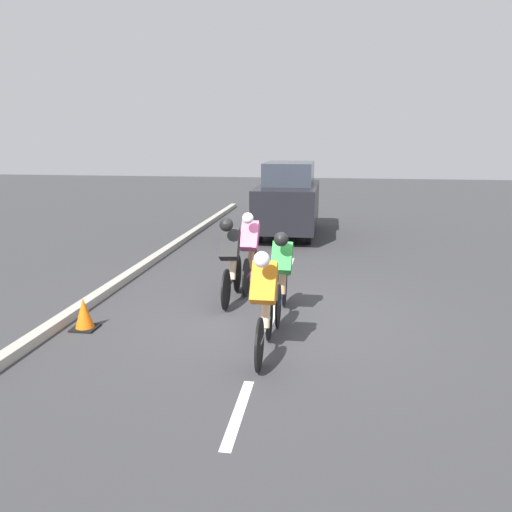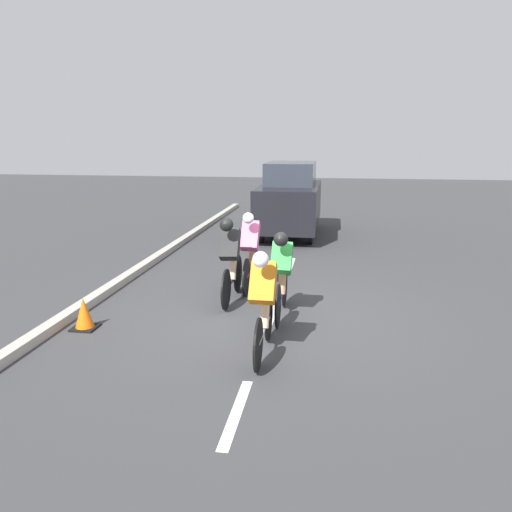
% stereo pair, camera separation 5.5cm
% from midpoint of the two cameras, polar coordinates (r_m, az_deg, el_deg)
% --- Properties ---
extents(ground_plane, '(60.00, 60.00, 0.00)m').
position_cam_midpoint_polar(ground_plane, '(8.16, 1.58, -7.02)').
color(ground_plane, '#38383A').
extents(lane_stripe_near, '(0.12, 1.40, 0.01)m').
position_cam_midpoint_polar(lane_stripe_near, '(5.53, -2.32, -17.42)').
color(lane_stripe_near, white).
rests_on(lane_stripe_near, ground).
extents(lane_stripe_mid, '(0.12, 1.40, 0.01)m').
position_cam_midpoint_polar(lane_stripe_mid, '(8.41, 1.81, -6.36)').
color(lane_stripe_mid, white).
rests_on(lane_stripe_mid, ground).
extents(lane_stripe_far, '(0.12, 1.40, 0.01)m').
position_cam_midpoint_polar(lane_stripe_far, '(11.46, 3.71, -1.04)').
color(lane_stripe_far, white).
rests_on(lane_stripe_far, ground).
extents(curb, '(0.20, 25.87, 0.14)m').
position_cam_midpoint_polar(curb, '(9.30, -18.24, -4.67)').
color(curb, '#A8A399').
rests_on(curb, ground).
extents(cyclist_orange, '(0.32, 1.68, 1.49)m').
position_cam_midpoint_polar(cyclist_orange, '(6.51, 0.70, -5.18)').
color(cyclist_orange, black).
rests_on(cyclist_orange, ground).
extents(cyclist_green, '(0.33, 1.69, 1.45)m').
position_cam_midpoint_polar(cyclist_green, '(7.94, 2.76, -1.84)').
color(cyclist_green, black).
rests_on(cyclist_green, ground).
extents(cyclist_pink, '(0.33, 1.74, 1.52)m').
position_cam_midpoint_polar(cyclist_pink, '(9.46, -0.86, 0.78)').
color(cyclist_pink, black).
rests_on(cyclist_pink, ground).
extents(cyclist_black, '(0.34, 1.75, 1.54)m').
position_cam_midpoint_polar(cyclist_black, '(8.73, -3.13, -0.11)').
color(cyclist_black, black).
rests_on(cyclist_black, ground).
extents(support_car, '(1.70, 4.08, 2.15)m').
position_cam_midpoint_polar(support_car, '(15.00, 3.63, 6.52)').
color(support_car, black).
rests_on(support_car, ground).
extents(traffic_cone, '(0.36, 0.36, 0.49)m').
position_cam_midpoint_polar(traffic_cone, '(8.04, -19.25, -6.30)').
color(traffic_cone, black).
rests_on(traffic_cone, ground).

